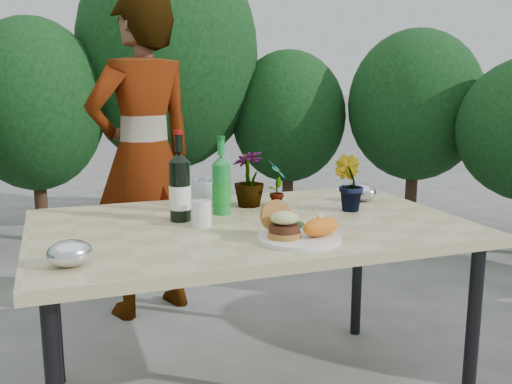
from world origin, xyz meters
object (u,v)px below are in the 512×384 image
object	(u,v)px
patio_table	(249,236)
wine_bottle	(180,188)
person	(144,158)
dinner_plate	(300,238)

from	to	relation	value
patio_table	wine_bottle	world-z (taller)	wine_bottle
person	dinner_plate	bearing A→B (deg)	81.79
wine_bottle	person	distance (m)	0.97
person	patio_table	bearing A→B (deg)	81.19
dinner_plate	wine_bottle	bearing A→B (deg)	127.98
patio_table	dinner_plate	world-z (taller)	dinner_plate
patio_table	person	world-z (taller)	person
patio_table	dinner_plate	xyz separation A→B (m)	(0.08, -0.30, 0.06)
wine_bottle	patio_table	bearing A→B (deg)	-33.46
patio_table	person	xyz separation A→B (m)	(-0.23, 1.08, 0.17)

